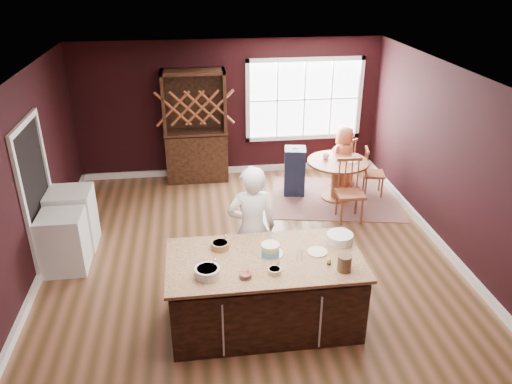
# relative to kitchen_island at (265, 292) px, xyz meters

# --- Properties ---
(room_shell) EXTENTS (7.00, 7.00, 7.00)m
(room_shell) POSITION_rel_kitchen_island_xyz_m (-0.01, 1.25, 0.91)
(room_shell) COLOR brown
(room_shell) RESTS_ON ground
(window) EXTENTS (2.36, 0.10, 1.66)m
(window) POSITION_rel_kitchen_island_xyz_m (1.49, 4.72, 1.06)
(window) COLOR white
(window) RESTS_ON room_shell
(doorway) EXTENTS (0.08, 1.26, 2.13)m
(doorway) POSITION_rel_kitchen_island_xyz_m (-2.98, 1.85, 0.59)
(doorway) COLOR white
(doorway) RESTS_ON room_shell
(kitchen_island) EXTENTS (2.29, 1.20, 0.92)m
(kitchen_island) POSITION_rel_kitchen_island_xyz_m (0.00, 0.00, 0.00)
(kitchen_island) COLOR black
(kitchen_island) RESTS_ON ground
(dining_table) EXTENTS (1.10, 1.10, 0.75)m
(dining_table) POSITION_rel_kitchen_island_xyz_m (1.82, 3.25, 0.10)
(dining_table) COLOR brown
(dining_table) RESTS_ON ground
(baker) EXTENTS (0.66, 0.44, 1.77)m
(baker) POSITION_rel_kitchen_island_xyz_m (-0.06, 0.76, 0.45)
(baker) COLOR silver
(baker) RESTS_ON ground
(layer_cake) EXTENTS (0.31, 0.31, 0.13)m
(layer_cake) POSITION_rel_kitchen_island_xyz_m (0.08, 0.10, 0.54)
(layer_cake) COLOR #EFE7CE
(layer_cake) RESTS_ON kitchen_island
(bowl_blue) EXTENTS (0.28, 0.28, 0.11)m
(bowl_blue) POSITION_rel_kitchen_island_xyz_m (-0.68, -0.27, 0.54)
(bowl_blue) COLOR silver
(bowl_blue) RESTS_ON kitchen_island
(bowl_yellow) EXTENTS (0.22, 0.22, 0.08)m
(bowl_yellow) POSITION_rel_kitchen_island_xyz_m (-0.50, 0.29, 0.52)
(bowl_yellow) COLOR #9D6942
(bowl_yellow) RESTS_ON kitchen_island
(bowl_pink) EXTENTS (0.14, 0.14, 0.05)m
(bowl_pink) POSITION_rel_kitchen_island_xyz_m (-0.27, -0.35, 0.51)
(bowl_pink) COLOR white
(bowl_pink) RESTS_ON kitchen_island
(bowl_olive) EXTENTS (0.15, 0.15, 0.06)m
(bowl_olive) POSITION_rel_kitchen_island_xyz_m (0.06, -0.30, 0.51)
(bowl_olive) COLOR beige
(bowl_olive) RESTS_ON kitchen_island
(drinking_glass) EXTENTS (0.07, 0.07, 0.14)m
(drinking_glass) POSITION_rel_kitchen_island_xyz_m (0.38, -0.11, 0.55)
(drinking_glass) COLOR white
(drinking_glass) RESTS_ON kitchen_island
(dinner_plate) EXTENTS (0.24, 0.24, 0.02)m
(dinner_plate) POSITION_rel_kitchen_island_xyz_m (0.64, 0.05, 0.49)
(dinner_plate) COLOR beige
(dinner_plate) RESTS_ON kitchen_island
(white_tub) EXTENTS (0.33, 0.33, 0.11)m
(white_tub) POSITION_rel_kitchen_island_xyz_m (0.96, 0.24, 0.54)
(white_tub) COLOR silver
(white_tub) RESTS_ON kitchen_island
(stoneware_crock) EXTENTS (0.16, 0.16, 0.19)m
(stoneware_crock) POSITION_rel_kitchen_island_xyz_m (0.84, -0.35, 0.58)
(stoneware_crock) COLOR #442716
(stoneware_crock) RESTS_ON kitchen_island
(toy_figurine) EXTENTS (0.05, 0.05, 0.08)m
(toy_figurine) POSITION_rel_kitchen_island_xyz_m (0.70, -0.22, 0.52)
(toy_figurine) COLOR yellow
(toy_figurine) RESTS_ON kitchen_island
(rug) EXTENTS (2.66, 2.24, 0.01)m
(rug) POSITION_rel_kitchen_island_xyz_m (1.82, 3.25, -0.43)
(rug) COLOR brown
(rug) RESTS_ON ground
(chair_east) EXTENTS (0.44, 0.46, 0.93)m
(chair_east) POSITION_rel_kitchen_island_xyz_m (2.55, 3.32, 0.02)
(chair_east) COLOR brown
(chair_east) RESTS_ON ground
(chair_south) EXTENTS (0.47, 0.45, 1.08)m
(chair_south) POSITION_rel_kitchen_island_xyz_m (1.81, 2.41, 0.10)
(chair_south) COLOR #975E3A
(chair_south) RESTS_ON ground
(chair_north) EXTENTS (0.52, 0.51, 0.90)m
(chair_north) POSITION_rel_kitchen_island_xyz_m (2.18, 4.04, 0.01)
(chair_north) COLOR brown
(chair_north) RESTS_ON ground
(seated_woman) EXTENTS (0.72, 0.63, 1.23)m
(seated_woman) POSITION_rel_kitchen_island_xyz_m (2.07, 3.72, 0.18)
(seated_woman) COLOR #D07044
(seated_woman) RESTS_ON ground
(high_chair) EXTENTS (0.44, 0.44, 0.95)m
(high_chair) POSITION_rel_kitchen_island_xyz_m (1.09, 3.56, 0.03)
(high_chair) COLOR black
(high_chair) RESTS_ON ground
(toddler) EXTENTS (0.18, 0.14, 0.26)m
(toddler) POSITION_rel_kitchen_island_xyz_m (1.07, 3.60, 0.37)
(toddler) COLOR #8CA5BF
(toddler) RESTS_ON high_chair
(table_plate) EXTENTS (0.19, 0.19, 0.01)m
(table_plate) POSITION_rel_kitchen_island_xyz_m (2.05, 3.17, 0.32)
(table_plate) COLOR beige
(table_plate) RESTS_ON dining_table
(table_cup) EXTENTS (0.14, 0.14, 0.09)m
(table_cup) POSITION_rel_kitchen_island_xyz_m (1.62, 3.38, 0.36)
(table_cup) COLOR silver
(table_cup) RESTS_ON dining_table
(hutch) EXTENTS (1.20, 0.50, 2.19)m
(hutch) POSITION_rel_kitchen_island_xyz_m (-0.69, 4.47, 0.66)
(hutch) COLOR #432212
(hutch) RESTS_ON ground
(washer) EXTENTS (0.60, 0.58, 0.87)m
(washer) POSITION_rel_kitchen_island_xyz_m (-2.65, 1.53, -0.00)
(washer) COLOR white
(washer) RESTS_ON ground
(dryer) EXTENTS (0.64, 0.62, 0.93)m
(dryer) POSITION_rel_kitchen_island_xyz_m (-2.65, 2.17, 0.03)
(dryer) COLOR silver
(dryer) RESTS_ON ground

